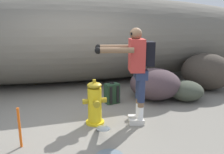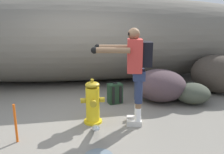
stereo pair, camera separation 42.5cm
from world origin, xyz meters
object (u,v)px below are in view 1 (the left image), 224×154
at_px(boulder_large, 206,71).
at_px(boulder_small, 155,84).
at_px(spare_backpack, 112,93).
at_px(utility_worker, 137,64).
at_px(fire_hydrant, 95,104).
at_px(survey_stake, 20,128).
at_px(boulder_mid, 186,91).

xyz_separation_m(boulder_large, boulder_small, (-1.65, -0.40, -0.12)).
distance_m(spare_backpack, boulder_large, 2.74).
bearing_deg(utility_worker, boulder_large, -137.79).
bearing_deg(fire_hydrant, boulder_small, 31.40).
distance_m(boulder_small, survey_stake, 3.13).
xyz_separation_m(spare_backpack, boulder_small, (1.04, 0.03, 0.14)).
distance_m(utility_worker, survey_stake, 2.06).
bearing_deg(survey_stake, boulder_large, 23.13).
xyz_separation_m(fire_hydrant, boulder_large, (3.23, 1.37, 0.11)).
xyz_separation_m(boulder_mid, boulder_small, (-0.64, 0.27, 0.13)).
bearing_deg(fire_hydrant, boulder_mid, 17.40).
relative_size(boulder_large, survey_stake, 2.16).
distance_m(spare_backpack, boulder_small, 1.05).
relative_size(spare_backpack, boulder_large, 0.36).
height_order(boulder_small, survey_stake, boulder_small).
bearing_deg(utility_worker, fire_hydrant, 0.30).
distance_m(boulder_large, boulder_small, 1.70).
relative_size(spare_backpack, survey_stake, 0.78).
distance_m(utility_worker, boulder_small, 1.57).
relative_size(fire_hydrant, boulder_mid, 1.01).
bearing_deg(spare_backpack, survey_stake, 116.00).
xyz_separation_m(utility_worker, survey_stake, (-1.88, -0.37, -0.76)).
relative_size(fire_hydrant, utility_worker, 0.48).
bearing_deg(boulder_mid, spare_backpack, 172.05).
height_order(fire_hydrant, survey_stake, fire_hydrant).
height_order(utility_worker, boulder_large, utility_worker).
height_order(fire_hydrant, boulder_small, fire_hydrant).
height_order(spare_backpack, boulder_large, boulder_large).
bearing_deg(boulder_mid, survey_stake, -160.38).
bearing_deg(spare_backpack, boulder_mid, -112.08).
relative_size(utility_worker, survey_stake, 2.77).
height_order(boulder_large, boulder_small, boulder_large).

